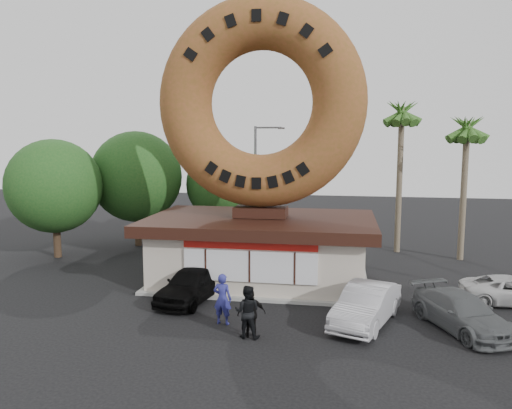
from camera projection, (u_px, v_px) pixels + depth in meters
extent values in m
plane|color=black|center=(236.00, 324.00, 19.37)|extent=(90.00, 90.00, 0.00)
cube|color=beige|center=(261.00, 252.00, 25.03)|extent=(10.00, 6.00, 3.00)
cube|color=#999993|center=(261.00, 280.00, 25.22)|extent=(10.60, 6.60, 0.15)
cube|color=#3F3F3F|center=(261.00, 222.00, 24.83)|extent=(10.00, 6.00, 0.10)
cube|color=black|center=(261.00, 223.00, 24.84)|extent=(11.20, 7.20, 0.55)
cube|color=silver|center=(250.00, 266.00, 22.05)|extent=(6.00, 0.12, 1.40)
cube|color=red|center=(250.00, 244.00, 21.90)|extent=(6.00, 0.10, 0.45)
cube|color=black|center=(261.00, 212.00, 24.76)|extent=(2.60, 1.40, 0.50)
torus|color=brown|center=(261.00, 103.00, 24.06)|extent=(10.12, 2.58, 10.12)
cylinder|color=#473321|center=(138.00, 221.00, 33.45)|extent=(0.44, 0.44, 3.30)
sphere|color=#1A4819|center=(136.00, 177.00, 33.05)|extent=(6.00, 6.00, 6.00)
cylinder|color=#473321|center=(225.00, 222.00, 34.51)|extent=(0.44, 0.44, 2.86)
sphere|color=#1A4819|center=(224.00, 184.00, 34.16)|extent=(5.20, 5.20, 5.20)
cylinder|color=#473321|center=(57.00, 232.00, 30.14)|extent=(0.44, 0.44, 3.08)
sphere|color=#1A4819|center=(54.00, 186.00, 29.77)|extent=(5.60, 5.60, 5.60)
cylinder|color=#726651|center=(399.00, 181.00, 31.19)|extent=(0.36, 0.36, 9.00)
cylinder|color=#726651|center=(464.00, 193.00, 29.21)|extent=(0.36, 0.36, 8.00)
cylinder|color=#59595E|center=(255.00, 184.00, 34.81)|extent=(0.18, 0.18, 8.00)
cylinder|color=#59595E|center=(268.00, 128.00, 34.14)|extent=(1.80, 0.12, 0.12)
cube|color=#59595E|center=(281.00, 128.00, 34.00)|extent=(0.45, 0.20, 0.12)
imported|color=navy|center=(222.00, 299.00, 19.30)|extent=(0.79, 0.57, 2.01)
imported|color=black|center=(247.00, 312.00, 17.98)|extent=(0.97, 0.77, 1.94)
imported|color=black|center=(251.00, 313.00, 18.06)|extent=(1.12, 0.75, 1.76)
imported|color=black|center=(192.00, 284.00, 22.14)|extent=(2.61, 4.76, 1.53)
imported|color=#ACAAB0|center=(366.00, 305.00, 19.35)|extent=(3.07, 4.89, 1.52)
imported|color=#575A5C|center=(462.00, 312.00, 18.76)|extent=(3.66, 5.04, 1.36)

